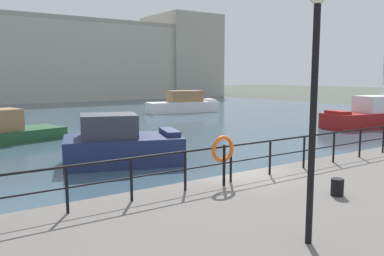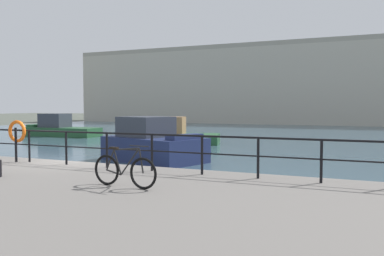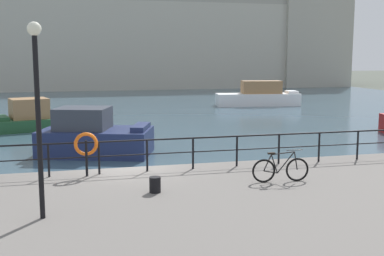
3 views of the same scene
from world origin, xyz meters
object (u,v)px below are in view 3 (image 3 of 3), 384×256
at_px(moored_blue_motorboat, 94,136).
at_px(parked_bicycle, 280,169).
at_px(mooring_bollard, 155,185).
at_px(moored_harbor_tender, 259,96).
at_px(moored_green_narrowboat, 37,118).
at_px(quay_lamp_post, 37,95).
at_px(life_ring_stand, 86,146).
at_px(harbor_building, 119,45).

height_order(moored_blue_motorboat, parked_bicycle, moored_blue_motorboat).
bearing_deg(mooring_bollard, moored_harbor_tender, 63.41).
height_order(moored_green_narrowboat, quay_lamp_post, quay_lamp_post).
height_order(moored_green_narrowboat, life_ring_stand, life_ring_stand).
bearing_deg(life_ring_stand, quay_lamp_post, -106.36).
height_order(harbor_building, mooring_bollard, harbor_building).
xyz_separation_m(harbor_building, parked_bicycle, (-1.12, -59.60, -4.92)).
relative_size(moored_green_narrowboat, quay_lamp_post, 1.42).
xyz_separation_m(mooring_bollard, quay_lamp_post, (-2.93, -1.52, 2.69)).
bearing_deg(quay_lamp_post, parked_bicycle, 14.28).
distance_m(harbor_building, moored_blue_motorboat, 49.91).
xyz_separation_m(moored_green_narrowboat, moored_harbor_tender, (19.58, 10.59, 0.20)).
distance_m(moored_green_narrowboat, life_ring_stand, 17.68).
relative_size(mooring_bollard, life_ring_stand, 0.31).
bearing_deg(moored_blue_motorboat, mooring_bollard, -65.18).
relative_size(harbor_building, mooring_bollard, 179.60).
relative_size(harbor_building, life_ring_stand, 56.57).
distance_m(moored_blue_motorboat, moored_green_narrowboat, 9.82).
distance_m(moored_green_narrowboat, mooring_bollard, 20.34).
bearing_deg(harbor_building, quay_lamp_post, -97.36).
relative_size(moored_harbor_tender, mooring_bollard, 18.39).
height_order(parked_bicycle, quay_lamp_post, quay_lamp_post).
xyz_separation_m(moored_harbor_tender, life_ring_stand, (-17.02, -28.05, 1.03)).
height_order(moored_blue_motorboat, life_ring_stand, life_ring_stand).
xyz_separation_m(parked_bicycle, life_ring_stand, (-5.65, 2.20, 0.59)).
xyz_separation_m(moored_green_narrowboat, mooring_bollard, (4.34, -19.86, 0.48)).
bearing_deg(moored_harbor_tender, mooring_bollard, -108.63).
bearing_deg(quay_lamp_post, life_ring_stand, 73.64).
height_order(moored_blue_motorboat, moored_harbor_tender, moored_harbor_tender).
xyz_separation_m(harbor_building, mooring_bollard, (-4.99, -59.81, -5.09)).
relative_size(moored_green_narrowboat, mooring_bollard, 14.59).
height_order(moored_blue_motorboat, mooring_bollard, moored_blue_motorboat).
relative_size(harbor_building, moored_harbor_tender, 9.77).
bearing_deg(life_ring_stand, moored_green_narrowboat, 98.33).
bearing_deg(life_ring_stand, mooring_bollard, -53.53).
distance_m(harbor_building, life_ring_stand, 57.96).
distance_m(parked_bicycle, life_ring_stand, 6.09).
xyz_separation_m(moored_blue_motorboat, life_ring_stand, (-0.61, -8.16, 1.05)).
height_order(life_ring_stand, quay_lamp_post, quay_lamp_post).
xyz_separation_m(moored_green_narrowboat, parked_bicycle, (8.20, -19.65, 0.65)).
xyz_separation_m(mooring_bollard, life_ring_stand, (-1.78, 2.41, 0.75)).
relative_size(moored_blue_motorboat, quay_lamp_post, 1.28).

